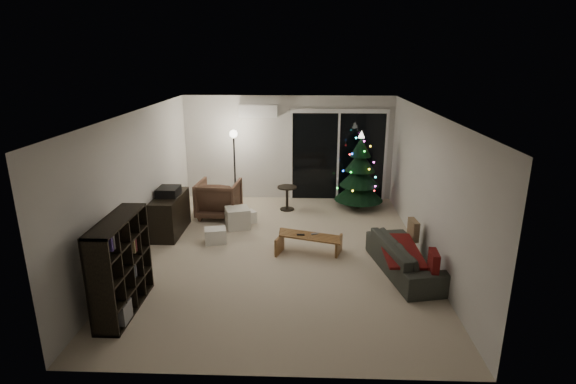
% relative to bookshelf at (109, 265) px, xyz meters
% --- Properties ---
extents(room, '(6.50, 7.51, 2.60)m').
position_rel_bookshelf_xyz_m(room, '(2.71, 3.45, 0.34)').
color(room, beige).
rests_on(room, ground).
extents(bookshelf, '(0.40, 1.36, 1.34)m').
position_rel_bookshelf_xyz_m(bookshelf, '(0.00, 0.00, 0.00)').
color(bookshelf, black).
rests_on(bookshelf, floor).
extents(media_cabinet, '(0.48, 1.25, 0.78)m').
position_rel_bookshelf_xyz_m(media_cabinet, '(0.00, 2.82, -0.28)').
color(media_cabinet, black).
rests_on(media_cabinet, floor).
extents(stereo, '(0.39, 0.47, 0.17)m').
position_rel_bookshelf_xyz_m(stereo, '(0.00, 2.82, 0.19)').
color(stereo, black).
rests_on(stereo, media_cabinet).
extents(armchair, '(0.94, 0.96, 0.81)m').
position_rel_bookshelf_xyz_m(armchair, '(0.78, 3.80, -0.26)').
color(armchair, brown).
rests_on(armchair, floor).
extents(ottoman, '(0.58, 0.58, 0.42)m').
position_rel_bookshelf_xyz_m(ottoman, '(1.28, 3.16, -0.46)').
color(ottoman, beige).
rests_on(ottoman, floor).
extents(cardboard_box_a, '(0.45, 0.38, 0.28)m').
position_rel_bookshelf_xyz_m(cardboard_box_a, '(0.98, 2.35, -0.53)').
color(cardboard_box_a, white).
rests_on(cardboard_box_a, floor).
extents(cardboard_box_b, '(0.44, 0.41, 0.25)m').
position_rel_bookshelf_xyz_m(cardboard_box_b, '(1.43, 3.42, -0.55)').
color(cardboard_box_b, white).
rests_on(cardboard_box_b, floor).
extents(side_table, '(0.53, 0.53, 0.55)m').
position_rel_bookshelf_xyz_m(side_table, '(2.25, 4.30, -0.40)').
color(side_table, black).
rests_on(side_table, floor).
extents(floor_lamp, '(0.28, 0.28, 1.73)m').
position_rel_bookshelf_xyz_m(floor_lamp, '(1.03, 4.55, 0.19)').
color(floor_lamp, black).
rests_on(floor_lamp, floor).
extents(sofa, '(1.08, 1.95, 0.54)m').
position_rel_bookshelf_xyz_m(sofa, '(4.30, 1.27, -0.40)').
color(sofa, '#2F322D').
rests_on(sofa, floor).
extents(sofa_throw, '(0.57, 1.33, 0.04)m').
position_rel_bookshelf_xyz_m(sofa_throw, '(4.20, 1.27, -0.28)').
color(sofa_throw, '#5B1D16').
rests_on(sofa_throw, sofa).
extents(cushion_a, '(0.14, 0.36, 0.35)m').
position_rel_bookshelf_xyz_m(cushion_a, '(4.55, 1.92, -0.19)').
color(cushion_a, '#897A57').
rests_on(cushion_a, sofa).
extents(cushion_b, '(0.13, 0.36, 0.35)m').
position_rel_bookshelf_xyz_m(cushion_b, '(4.55, 0.62, -0.19)').
color(cushion_b, '#5B1D16').
rests_on(cushion_b, sofa).
extents(coffee_table, '(1.18, 0.72, 0.35)m').
position_rel_bookshelf_xyz_m(coffee_table, '(2.74, 1.93, -0.49)').
color(coffee_table, '#9F6837').
rests_on(coffee_table, floor).
extents(remote_a, '(0.14, 0.04, 0.02)m').
position_rel_bookshelf_xyz_m(remote_a, '(2.59, 1.93, -0.31)').
color(remote_a, black).
rests_on(remote_a, coffee_table).
extents(remote_b, '(0.14, 0.08, 0.02)m').
position_rel_bookshelf_xyz_m(remote_b, '(2.84, 1.98, -0.31)').
color(remote_b, slate).
rests_on(remote_b, coffee_table).
extents(christmas_tree, '(1.36, 1.36, 1.79)m').
position_rel_bookshelf_xyz_m(christmas_tree, '(3.90, 4.48, 0.23)').
color(christmas_tree, black).
rests_on(christmas_tree, floor).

